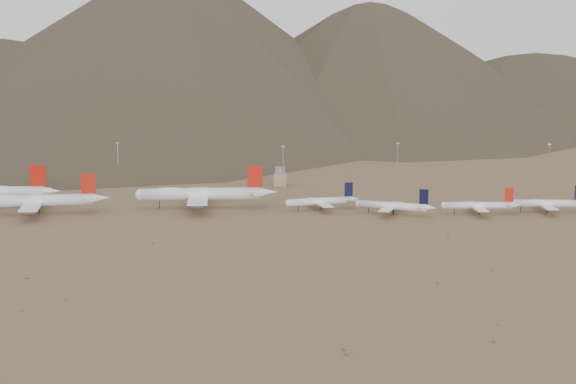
{
  "coord_description": "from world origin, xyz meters",
  "views": [
    {
      "loc": [
        46.85,
        -378.36,
        74.37
      ],
      "look_at": [
        36.98,
        30.0,
        10.18
      ],
      "focal_mm": 50.0,
      "sensor_mm": 36.0,
      "label": 1
    }
  ],
  "objects_px": {
    "widebody_centre": "(37,201)",
    "narrowbody_b": "(394,206)",
    "control_tower": "(280,177)",
    "widebody_east": "(201,194)",
    "narrowbody_a": "(322,201)"
  },
  "relations": [
    {
      "from": "widebody_centre",
      "to": "control_tower",
      "type": "xyz_separation_m",
      "value": [
        120.54,
        100.48,
        -1.64
      ]
    },
    {
      "from": "narrowbody_a",
      "to": "narrowbody_b",
      "type": "distance_m",
      "value": 38.71
    },
    {
      "from": "widebody_centre",
      "to": "widebody_east",
      "type": "distance_m",
      "value": 83.69
    },
    {
      "from": "widebody_east",
      "to": "narrowbody_b",
      "type": "distance_m",
      "value": 101.5
    },
    {
      "from": "narrowbody_b",
      "to": "widebody_centre",
      "type": "bearing_deg",
      "value": -159.25
    },
    {
      "from": "narrowbody_a",
      "to": "control_tower",
      "type": "distance_m",
      "value": 87.85
    },
    {
      "from": "widebody_centre",
      "to": "narrowbody_a",
      "type": "distance_m",
      "value": 146.16
    },
    {
      "from": "widebody_centre",
      "to": "narrowbody_b",
      "type": "relative_size",
      "value": 1.66
    },
    {
      "from": "narrowbody_a",
      "to": "widebody_centre",
      "type": "bearing_deg",
      "value": 167.6
    },
    {
      "from": "widebody_east",
      "to": "narrowbody_a",
      "type": "bearing_deg",
      "value": -9.17
    },
    {
      "from": "widebody_centre",
      "to": "control_tower",
      "type": "distance_m",
      "value": 156.93
    },
    {
      "from": "widebody_east",
      "to": "control_tower",
      "type": "distance_m",
      "value": 90.13
    },
    {
      "from": "widebody_centre",
      "to": "narrowbody_a",
      "type": "height_order",
      "value": "widebody_centre"
    },
    {
      "from": "narrowbody_b",
      "to": "widebody_east",
      "type": "bearing_deg",
      "value": -169.54
    },
    {
      "from": "narrowbody_a",
      "to": "control_tower",
      "type": "relative_size",
      "value": 3.35
    }
  ]
}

